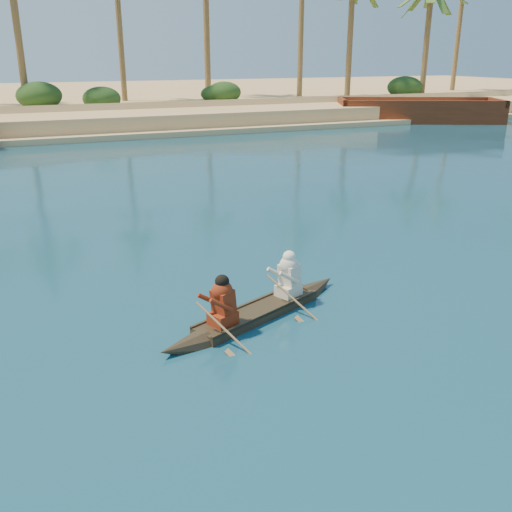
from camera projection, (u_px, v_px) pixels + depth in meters
name	position (u px, v px, depth m)	size (l,w,h in m)	color
ground	(2.00, 283.00, 13.29)	(160.00, 160.00, 0.00)	#0C354E
canoe	(257.00, 305.00, 11.49)	(4.77, 2.50, 1.35)	#32281B
barge_right	(419.00, 112.00, 44.53)	(12.90, 8.86, 2.05)	maroon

